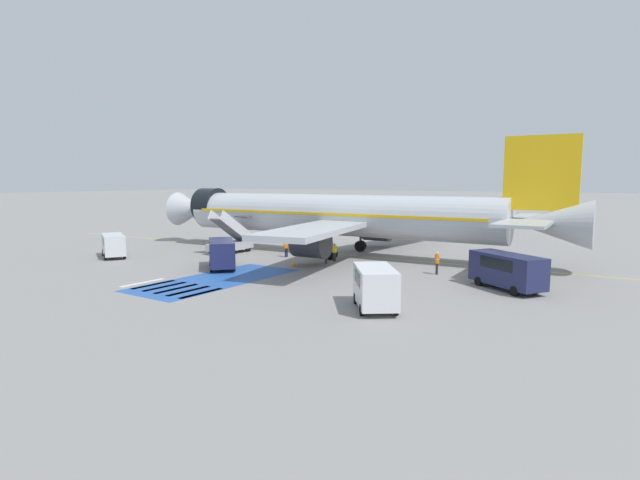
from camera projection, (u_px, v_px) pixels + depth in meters
name	position (u px, v px, depth m)	size (l,w,h in m)	color
ground_plane	(326.00, 255.00, 48.96)	(600.00, 600.00, 0.00)	gray
apron_leadline_yellow	(332.00, 254.00, 49.38)	(0.20, 77.29, 0.01)	gold
apron_stand_patch_blue	(217.00, 280.00, 36.53)	(5.52, 13.15, 0.01)	#2856A8
apron_walkway_bar_0	(143.00, 283.00, 35.46)	(0.44, 3.60, 0.01)	silver
apron_walkway_bar_1	(153.00, 285.00, 34.79)	(0.44, 3.60, 0.01)	silver
apron_walkway_bar_2	(165.00, 287.00, 34.12)	(0.44, 3.60, 0.01)	silver
apron_walkway_bar_3	(176.00, 289.00, 33.45)	(0.44, 3.60, 0.01)	silver
apron_walkway_bar_4	(189.00, 291.00, 32.79)	(0.44, 3.60, 0.01)	silver
apron_walkway_bar_5	(201.00, 293.00, 32.12)	(0.44, 3.60, 0.01)	silver
airliner	(338.00, 216.00, 48.62)	(43.79, 32.18, 10.75)	#B7BCC4
boarding_stairs_forward	(230.00, 243.00, 49.98)	(2.50, 5.34, 4.40)	#ADB2BA
fuel_tanker	(480.00, 222.00, 65.19)	(3.65, 10.41, 3.56)	#38383D
service_van_0	(375.00, 285.00, 27.96)	(4.17, 4.61, 2.39)	silver
service_van_1	(113.00, 244.00, 47.12)	(4.97, 3.84, 2.15)	silver
service_van_2	(222.00, 252.00, 41.08)	(4.99, 4.83, 2.34)	#1E234C
service_van_3	(507.00, 269.00, 33.04)	(5.56, 4.59, 2.39)	#1E234C
ground_crew_0	(334.00, 251.00, 44.84)	(0.39, 0.49, 1.62)	#2D2D33
ground_crew_1	(286.00, 247.00, 47.25)	(0.40, 0.49, 1.72)	#191E38
ground_crew_2	(437.00, 261.00, 38.48)	(0.45, 0.48, 1.78)	#2D2D33
ground_crew_3	(326.00, 253.00, 43.49)	(0.48, 0.46, 1.70)	#2D2D33
traffic_cone_0	(294.00, 264.00, 41.83)	(0.49, 0.49, 0.54)	orange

